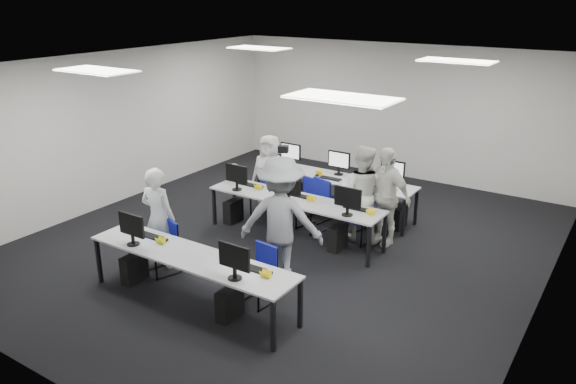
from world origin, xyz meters
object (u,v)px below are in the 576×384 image
Objects in this scene: chair_2 at (266,204)px; chair_6 at (318,206)px; student_0 at (159,218)px; student_1 at (362,193)px; photographer at (281,220)px; chair_1 at (259,285)px; desk_mid at (295,201)px; chair_0 at (163,257)px; chair_5 at (276,198)px; desk_front at (191,259)px; student_2 at (270,173)px; chair_3 at (313,214)px; chair_7 at (369,220)px; chair_4 at (358,227)px; student_3 at (385,196)px.

chair_6 is (0.85, 0.47, -0.01)m from chair_2.
student_0 is at bearing -102.83° from chair_2.
chair_6 is at bearing -29.36° from student_1.
photographer is (0.72, -2.32, 0.68)m from chair_6.
chair_1 is 2.00m from student_0.
photographer is (-0.10, 0.70, 0.69)m from chair_1.
chair_0 reaches higher than desk_mid.
photographer is at bearing -65.06° from desk_mid.
chair_5 is at bearing 126.73° from chair_1.
chair_5 reaches higher than desk_front.
student_2 is (-1.05, -0.07, 0.48)m from chair_6.
chair_5 is (-1.04, 0.32, 0.00)m from chair_3.
chair_2 is 0.99× the size of chair_3.
desk_front is at bearing -80.15° from chair_2.
chair_6 is 3.20m from student_0.
desk_mid is 1.91× the size of student_1.
chair_2 reaches higher than chair_7.
chair_0 is 0.99× the size of chair_4.
student_3 is (0.38, 0.09, 0.00)m from student_1.
chair_5 is at bearing 108.09° from chair_0.
student_3 reaches higher than chair_0.
chair_6 is at bearing -7.82° from student_2.
student_2 is at bearing -171.81° from student_3.
chair_4 is at bearing -138.99° from student_0.
chair_2 is 1.11× the size of chair_4.
chair_0 is at bearing -99.13° from student_2.
desk_mid is 1.33m from chair_5.
student_2 reaches higher than desk_front.
student_0 is (-1.19, 0.60, 0.12)m from desk_front.
chair_3 is 0.99× the size of chair_5.
chair_7 is (0.03, 0.37, 0.01)m from chair_4.
chair_6 is (0.91, 3.11, 0.02)m from chair_0.
chair_3 is at bearing -159.53° from student_3.
chair_3 is 1.09m from chair_5.
chair_6 is 1.26m from student_1.
desk_front is 1.00m from chair_1.
student_0 is 0.95× the size of student_1.
student_3 is at bearing -131.16° from photographer.
desk_front is 1.68× the size of photographer.
chair_1 is 0.95× the size of chair_6.
student_2 is at bearing 108.57° from chair_2.
photographer is at bearing -79.86° from chair_7.
chair_7 is at bearing 5.70° from chair_6.
photographer reaches higher than chair_1.
desk_mid is 3.51× the size of chair_3.
chair_6 is at bearing 155.75° from chair_4.
chair_6 is 1.58m from student_3.
chair_5 is 0.55× the size of student_1.
photographer reaches higher than student_3.
chair_5 is at bearing -102.29° from student_0.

